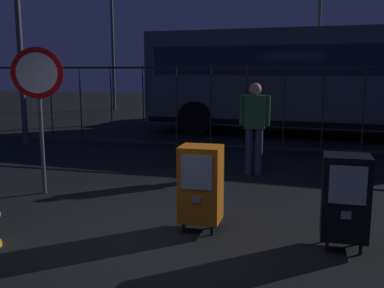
# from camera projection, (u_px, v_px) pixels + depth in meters

# --- Properties ---
(ground_plane) EXTENTS (60.00, 60.00, 0.00)m
(ground_plane) POSITION_uv_depth(u_px,v_px,m) (141.00, 237.00, 5.07)
(ground_plane) COLOR black
(newspaper_box_primary) EXTENTS (0.48, 0.42, 1.02)m
(newspaper_box_primary) POSITION_uv_depth(u_px,v_px,m) (345.00, 197.00, 4.66)
(newspaper_box_primary) COLOR black
(newspaper_box_primary) RESTS_ON ground_plane
(newspaper_box_secondary) EXTENTS (0.48, 0.42, 1.02)m
(newspaper_box_secondary) POSITION_uv_depth(u_px,v_px,m) (201.00, 184.00, 5.20)
(newspaper_box_secondary) COLOR black
(newspaper_box_secondary) RESTS_ON ground_plane
(stop_sign) EXTENTS (0.71, 0.31, 2.23)m
(stop_sign) POSITION_uv_depth(u_px,v_px,m) (38.00, 90.00, 6.60)
(stop_sign) COLOR #4C4F54
(stop_sign) RESTS_ON ground_plane
(pedestrian) EXTENTS (0.55, 0.22, 1.67)m
(pedestrian) POSITION_uv_depth(u_px,v_px,m) (254.00, 123.00, 7.94)
(pedestrian) COLOR #382D51
(pedestrian) RESTS_ON ground_plane
(fence_barrier) EXTENTS (18.03, 0.04, 2.00)m
(fence_barrier) POSITION_uv_depth(u_px,v_px,m) (228.00, 108.00, 10.40)
(fence_barrier) COLOR #2D2D33
(fence_barrier) RESTS_ON ground_plane
(bus_near) EXTENTS (10.66, 3.39, 3.00)m
(bus_near) POSITION_uv_depth(u_px,v_px,m) (331.00, 77.00, 12.55)
(bus_near) COLOR #4C5156
(bus_near) RESTS_ON ground_plane
(street_light_near_right) EXTENTS (0.32, 0.32, 6.55)m
(street_light_near_right) POSITION_uv_depth(u_px,v_px,m) (112.00, 28.00, 20.60)
(street_light_near_right) COLOR #4C4F54
(street_light_near_right) RESTS_ON ground_plane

